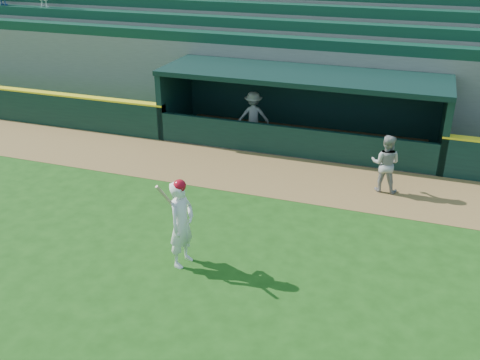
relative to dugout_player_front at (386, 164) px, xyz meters
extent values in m
plane|color=#1A4611|center=(-3.09, -4.90, -0.82)|extent=(120.00, 120.00, 0.00)
cube|color=brown|center=(-3.09, 0.00, -0.82)|extent=(40.00, 3.00, 0.01)
imported|color=gray|center=(0.00, 0.00, 0.00)|extent=(0.85, 0.68, 1.65)
imported|color=#A2A29D|center=(-4.74, 2.79, 0.01)|extent=(1.23, 0.95, 1.67)
cube|color=slate|center=(-3.09, 2.80, -0.80)|extent=(9.00, 2.60, 0.04)
cube|color=black|center=(-7.69, 2.80, 0.33)|extent=(0.20, 2.60, 2.30)
cube|color=black|center=(1.51, 2.80, 0.33)|extent=(0.20, 2.60, 2.30)
cube|color=black|center=(-3.09, 4.10, 0.33)|extent=(9.40, 0.20, 2.30)
cube|color=black|center=(-3.09, 2.80, 1.56)|extent=(9.40, 2.80, 0.16)
cube|color=black|center=(-3.09, 1.58, -0.32)|extent=(9.00, 0.16, 1.00)
cube|color=brown|center=(-3.09, 3.60, -0.57)|extent=(8.40, 0.45, 0.10)
cube|color=slate|center=(-3.09, 4.62, 0.63)|extent=(34.00, 0.85, 2.91)
cube|color=#0F3828|center=(-3.09, 4.50, 2.27)|extent=(34.00, 0.60, 0.36)
cube|color=slate|center=(-3.09, 5.47, 0.86)|extent=(34.00, 0.85, 3.36)
cube|color=#0F3828|center=(-3.09, 5.35, 2.72)|extent=(34.00, 0.60, 0.36)
cube|color=slate|center=(-3.09, 6.32, 1.08)|extent=(34.00, 0.85, 3.81)
cube|color=#0F3828|center=(-3.09, 6.20, 3.17)|extent=(34.00, 0.60, 0.36)
cube|color=slate|center=(-3.09, 7.17, 1.31)|extent=(34.00, 0.85, 4.26)
cube|color=slate|center=(-3.09, 8.02, 1.53)|extent=(34.00, 0.85, 4.71)
cube|color=slate|center=(-3.09, 8.87, 1.76)|extent=(34.00, 0.85, 5.16)
cube|color=slate|center=(-3.09, 9.72, 1.98)|extent=(34.00, 0.85, 5.61)
cube|color=slate|center=(-3.09, 10.30, 1.98)|extent=(34.50, 0.30, 5.61)
imported|color=white|center=(-3.76, -5.16, 0.15)|extent=(0.58, 0.78, 1.95)
sphere|color=#AC091A|center=(-3.76, -5.16, 1.06)|extent=(0.27, 0.27, 0.27)
cylinder|color=tan|center=(-3.94, -5.38, 0.83)|extent=(0.31, 0.45, 0.76)
camera|label=1|loc=(0.68, -14.08, 5.80)|focal=40.00mm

